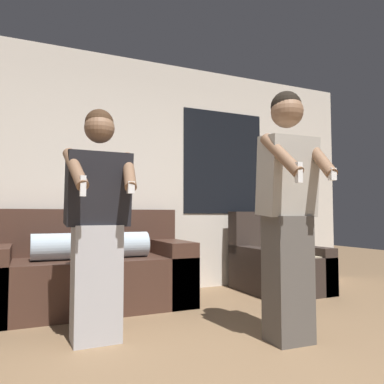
% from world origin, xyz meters
% --- Properties ---
extents(wall_back, '(5.80, 0.07, 2.70)m').
position_xyz_m(wall_back, '(0.02, 2.77, 1.35)').
color(wall_back, silver).
rests_on(wall_back, ground_plane).
extents(couch, '(1.91, 0.87, 0.94)m').
position_xyz_m(couch, '(-0.64, 2.30, 0.34)').
color(couch, '#472D23').
rests_on(couch, ground_plane).
extents(armchair, '(0.85, 0.93, 0.92)m').
position_xyz_m(armchair, '(1.50, 2.21, 0.29)').
color(armchair, '#332823').
rests_on(armchair, ground_plane).
extents(person_left, '(0.50, 0.48, 1.64)m').
position_xyz_m(person_left, '(-0.74, 1.28, 0.83)').
color(person_left, '#B2B2B7').
rests_on(person_left, ground_plane).
extents(person_right, '(0.45, 0.48, 1.77)m').
position_xyz_m(person_right, '(0.49, 0.73, 0.93)').
color(person_right, '#56514C').
rests_on(person_right, ground_plane).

